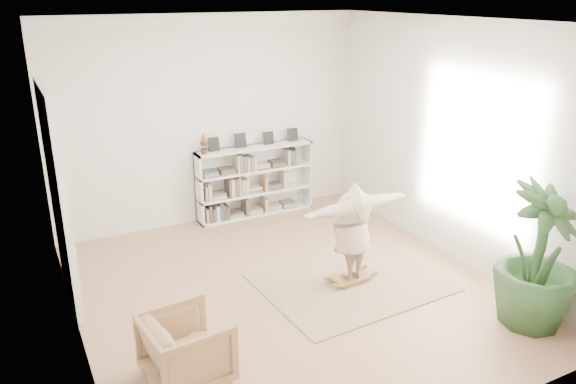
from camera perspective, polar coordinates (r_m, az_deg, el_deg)
The scene contains 9 objects.
floor at distance 7.94m, azimuth 0.16°, elevation -9.94°, with size 6.00×6.00×0.00m, color #A67755.
room_shell at distance 9.61m, azimuth -8.30°, elevation 17.04°, with size 6.00×6.00×6.00m.
doors at distance 7.86m, azimuth -22.26°, elevation -0.60°, with size 0.09×1.78×2.92m.
bookshelf at distance 10.30m, azimuth -3.39°, elevation 1.06°, with size 2.20×0.35×1.64m.
armchair at distance 6.22m, azimuth -10.26°, elevation -15.40°, with size 0.82×0.85×0.77m, color tan.
rug at distance 8.18m, azimuth 6.32°, elevation -9.04°, with size 2.50×2.00×0.02m, color tan.
rocker_board at distance 8.15m, azimuth 6.34°, elevation -8.68°, with size 0.54×0.34×0.11m.
person at distance 7.81m, azimuth 6.55°, elevation -3.70°, with size 1.75×0.48×1.42m, color #C5A894.
houseplant at distance 7.45m, azimuth 24.09°, elevation -6.07°, with size 1.02×1.02×1.82m, color #2B4E27.
Camera 1 is at (-3.18, -6.12, 3.94)m, focal length 35.00 mm.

